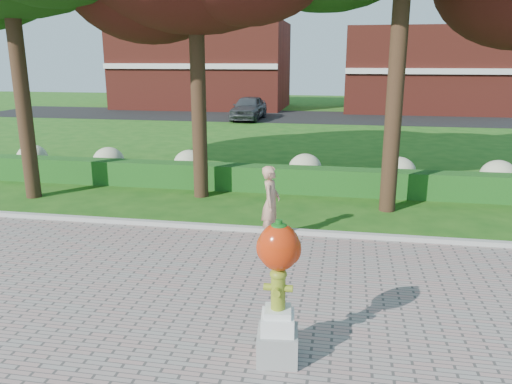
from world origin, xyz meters
TOP-DOWN VIEW (x-y plane):
  - ground at (0.00, 0.00)m, footprint 100.00×100.00m
  - curb at (0.00, 3.00)m, footprint 40.00×0.18m
  - lawn_hedge at (0.00, 7.00)m, footprint 24.00×0.70m
  - hydrangea_row at (0.57, 8.00)m, footprint 20.10×1.10m
  - street at (0.00, 28.00)m, footprint 50.00×8.00m
  - building_left at (-10.00, 34.00)m, footprint 14.00×8.00m
  - building_right at (8.00, 34.00)m, footprint 12.00×8.00m
  - hydrant_sculpture at (1.50, -2.16)m, footprint 0.61×0.61m
  - woman at (0.67, 2.60)m, footprint 0.44×0.65m
  - parked_car at (-4.38, 25.57)m, footprint 2.06×4.79m

SIDE VIEW (x-z plane):
  - ground at x=0.00m, z-range 0.00..0.00m
  - street at x=0.00m, z-range 0.00..0.02m
  - curb at x=0.00m, z-range 0.00..0.15m
  - lawn_hedge at x=0.00m, z-range 0.00..0.80m
  - hydrangea_row at x=0.57m, z-range 0.06..1.04m
  - parked_car at x=-4.38m, z-range 0.02..1.63m
  - woman at x=0.67m, z-range 0.04..1.76m
  - hydrant_sculpture at x=1.50m, z-range 0.10..2.14m
  - building_right at x=8.00m, z-range 0.00..6.40m
  - building_left at x=-10.00m, z-range 0.00..7.00m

